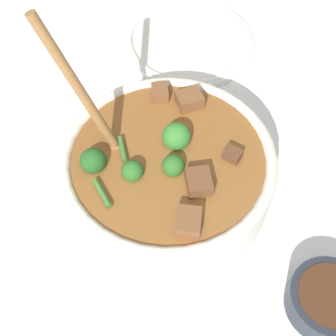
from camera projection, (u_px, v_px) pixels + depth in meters
ground_plane at (168, 189)px, 0.67m from camera, size 4.00×4.00×0.00m
stew_bowl at (168, 170)px, 0.63m from camera, size 0.28×0.28×0.28m
condiment_bowl at (328, 300)px, 0.56m from camera, size 0.10×0.10×0.04m
empty_plate at (189, 40)px, 0.84m from camera, size 0.23×0.23×0.02m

